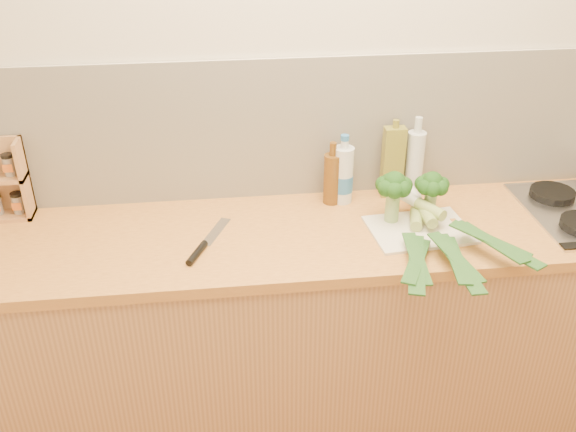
# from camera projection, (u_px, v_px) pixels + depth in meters

# --- Properties ---
(room_shell) EXTENTS (3.50, 3.50, 3.50)m
(room_shell) POSITION_uv_depth(u_px,v_px,m) (325.00, 128.00, 2.41)
(room_shell) COLOR beige
(room_shell) RESTS_ON ground
(counter) EXTENTS (3.20, 0.62, 0.90)m
(counter) POSITION_uv_depth(u_px,v_px,m) (332.00, 327.00, 2.51)
(counter) COLOR #BB834E
(counter) RESTS_ON ground
(chopping_board) EXTENTS (0.37, 0.29, 0.01)m
(chopping_board) POSITION_uv_depth(u_px,v_px,m) (419.00, 230.00, 2.27)
(chopping_board) COLOR white
(chopping_board) RESTS_ON counter
(broccoli_left) EXTENTS (0.13, 0.13, 0.19)m
(broccoli_left) POSITION_uv_depth(u_px,v_px,m) (394.00, 187.00, 2.26)
(broccoli_left) COLOR #82A560
(broccoli_left) RESTS_ON chopping_board
(broccoli_right) EXTENTS (0.12, 0.12, 0.18)m
(broccoli_right) POSITION_uv_depth(u_px,v_px,m) (432.00, 186.00, 2.29)
(broccoli_right) COLOR #82A560
(broccoli_right) RESTS_ON chopping_board
(leek_front) EXTENTS (0.24, 0.63, 0.04)m
(leek_front) POSITION_uv_depth(u_px,v_px,m) (416.00, 229.00, 2.22)
(leek_front) COLOR white
(leek_front) RESTS_ON chopping_board
(leek_mid) EXTENTS (0.10, 0.69, 0.04)m
(leek_mid) POSITION_uv_depth(u_px,v_px,m) (432.00, 223.00, 2.22)
(leek_mid) COLOR white
(leek_mid) RESTS_ON chopping_board
(leek_back) EXTENTS (0.34, 0.56, 0.04)m
(leek_back) POSITION_uv_depth(u_px,v_px,m) (449.00, 219.00, 2.21)
(leek_back) COLOR white
(leek_back) RESTS_ON chopping_board
(chefs_knife) EXTENTS (0.16, 0.31, 0.02)m
(chefs_knife) POSITION_uv_depth(u_px,v_px,m) (202.00, 248.00, 2.16)
(chefs_knife) COLOR silver
(chefs_knife) RESTS_ON counter
(oil_tin) EXTENTS (0.08, 0.05, 0.31)m
(oil_tin) POSITION_uv_depth(u_px,v_px,m) (393.00, 162.00, 2.45)
(oil_tin) COLOR olive
(oil_tin) RESTS_ON counter
(glass_bottle) EXTENTS (0.07, 0.07, 0.32)m
(glass_bottle) POSITION_uv_depth(u_px,v_px,m) (414.00, 162.00, 2.47)
(glass_bottle) COLOR silver
(glass_bottle) RESTS_ON counter
(amber_bottle) EXTENTS (0.06, 0.06, 0.25)m
(amber_bottle) POSITION_uv_depth(u_px,v_px,m) (332.00, 178.00, 2.41)
(amber_bottle) COLOR #5E3A11
(amber_bottle) RESTS_ON counter
(water_bottle) EXTENTS (0.08, 0.08, 0.25)m
(water_bottle) POSITION_uv_depth(u_px,v_px,m) (343.00, 176.00, 2.42)
(water_bottle) COLOR silver
(water_bottle) RESTS_ON counter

